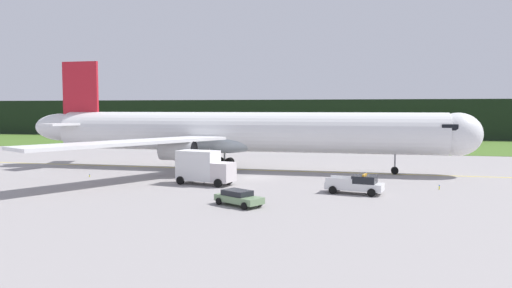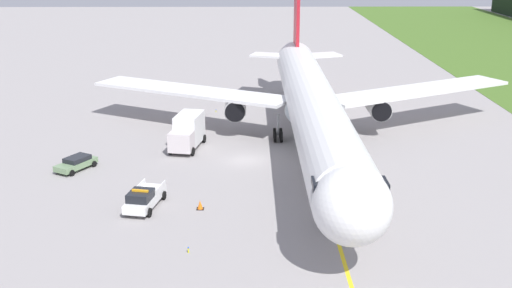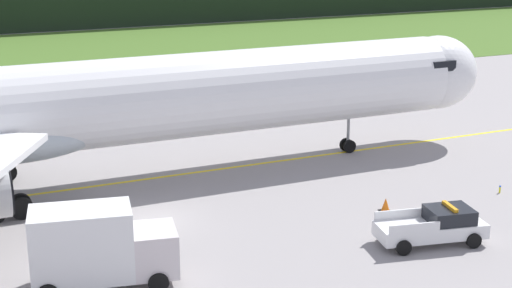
{
  "view_description": "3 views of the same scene",
  "coord_description": "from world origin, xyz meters",
  "px_view_note": "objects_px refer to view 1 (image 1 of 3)",
  "views": [
    {
      "loc": [
        13.37,
        -55.61,
        8.15
      ],
      "look_at": [
        -1.51,
        7.15,
        3.44
      ],
      "focal_mm": 34.34,
      "sensor_mm": 36.0,
      "label": 1
    },
    {
      "loc": [
        60.82,
        0.41,
        21.17
      ],
      "look_at": [
        5.31,
        0.98,
        3.43
      ],
      "focal_mm": 44.45,
      "sensor_mm": 36.0,
      "label": 2
    },
    {
      "loc": [
        -10.27,
        -36.65,
        15.24
      ],
      "look_at": [
        6.62,
        1.06,
        3.25
      ],
      "focal_mm": 53.44,
      "sensor_mm": 36.0,
      "label": 3
    }
  ],
  "objects_px": {
    "staff_car": "(238,197)",
    "ops_pickup_truck": "(357,184)",
    "airliner": "(238,133)",
    "apron_cone": "(360,183)",
    "catering_truck": "(204,167)"
  },
  "relations": [
    {
      "from": "staff_car",
      "to": "ops_pickup_truck",
      "type": "bearing_deg",
      "value": 40.51
    },
    {
      "from": "airliner",
      "to": "apron_cone",
      "type": "height_order",
      "value": "airliner"
    },
    {
      "from": "airliner",
      "to": "ops_pickup_truck",
      "type": "xyz_separation_m",
      "value": [
        16.01,
        -15.33,
        -4.03
      ]
    },
    {
      "from": "catering_truck",
      "to": "staff_car",
      "type": "height_order",
      "value": "catering_truck"
    },
    {
      "from": "staff_car",
      "to": "apron_cone",
      "type": "xyz_separation_m",
      "value": [
        9.7,
        12.74,
        -0.33
      ]
    },
    {
      "from": "airliner",
      "to": "ops_pickup_truck",
      "type": "bearing_deg",
      "value": -43.75
    },
    {
      "from": "apron_cone",
      "to": "staff_car",
      "type": "bearing_deg",
      "value": -127.29
    },
    {
      "from": "airliner",
      "to": "staff_car",
      "type": "distance_m",
      "value": 24.68
    },
    {
      "from": "airliner",
      "to": "catering_truck",
      "type": "relative_size",
      "value": 9.33
    },
    {
      "from": "catering_truck",
      "to": "staff_car",
      "type": "xyz_separation_m",
      "value": [
        6.69,
        -10.24,
        -1.18
      ]
    },
    {
      "from": "airliner",
      "to": "catering_truck",
      "type": "bearing_deg",
      "value": -90.64
    },
    {
      "from": "apron_cone",
      "to": "airliner",
      "type": "bearing_deg",
      "value": 146.71
    },
    {
      "from": "ops_pickup_truck",
      "to": "apron_cone",
      "type": "bearing_deg",
      "value": 87.05
    },
    {
      "from": "airliner",
      "to": "ops_pickup_truck",
      "type": "height_order",
      "value": "airliner"
    },
    {
      "from": "airliner",
      "to": "staff_car",
      "type": "bearing_deg",
      "value": -74.38
    }
  ]
}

